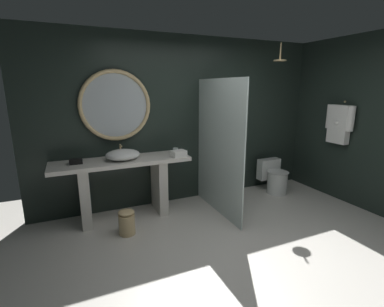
{
  "coord_description": "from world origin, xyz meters",
  "views": [
    {
      "loc": [
        -1.71,
        -2.22,
        1.84
      ],
      "look_at": [
        -0.37,
        0.82,
        1.03
      ],
      "focal_mm": 25.93,
      "sensor_mm": 36.0,
      "label": 1
    }
  ],
  "objects_px": {
    "tumbler_cup": "(176,151)",
    "waste_bin": "(127,222)",
    "tissue_box": "(76,162)",
    "rain_shower_head": "(280,59)",
    "vessel_sink": "(123,155)",
    "hanging_bathrobe": "(339,122)",
    "round_wall_mirror": "(116,106)",
    "toilet": "(274,177)",
    "folded_hand_towel": "(179,154)"
  },
  "relations": [
    {
      "from": "vessel_sink",
      "to": "toilet",
      "type": "bearing_deg",
      "value": -1.2
    },
    {
      "from": "tissue_box",
      "to": "hanging_bathrobe",
      "type": "height_order",
      "value": "hanging_bathrobe"
    },
    {
      "from": "round_wall_mirror",
      "to": "rain_shower_head",
      "type": "height_order",
      "value": "rain_shower_head"
    },
    {
      "from": "rain_shower_head",
      "to": "hanging_bathrobe",
      "type": "height_order",
      "value": "rain_shower_head"
    },
    {
      "from": "round_wall_mirror",
      "to": "waste_bin",
      "type": "distance_m",
      "value": 1.6
    },
    {
      "from": "vessel_sink",
      "to": "waste_bin",
      "type": "xyz_separation_m",
      "value": [
        -0.08,
        -0.48,
        -0.76
      ]
    },
    {
      "from": "round_wall_mirror",
      "to": "hanging_bathrobe",
      "type": "height_order",
      "value": "round_wall_mirror"
    },
    {
      "from": "round_wall_mirror",
      "to": "tissue_box",
      "type": "bearing_deg",
      "value": -157.82
    },
    {
      "from": "hanging_bathrobe",
      "to": "vessel_sink",
      "type": "bearing_deg",
      "value": 168.35
    },
    {
      "from": "tissue_box",
      "to": "hanging_bathrobe",
      "type": "xyz_separation_m",
      "value": [
        3.9,
        -0.72,
        0.39
      ]
    },
    {
      "from": "tumbler_cup",
      "to": "rain_shower_head",
      "type": "relative_size",
      "value": 0.37
    },
    {
      "from": "rain_shower_head",
      "to": "tissue_box",
      "type": "bearing_deg",
      "value": 176.66
    },
    {
      "from": "vessel_sink",
      "to": "toilet",
      "type": "xyz_separation_m",
      "value": [
        2.61,
        -0.05,
        -0.67
      ]
    },
    {
      "from": "rain_shower_head",
      "to": "waste_bin",
      "type": "height_order",
      "value": "rain_shower_head"
    },
    {
      "from": "tumbler_cup",
      "to": "round_wall_mirror",
      "type": "height_order",
      "value": "round_wall_mirror"
    },
    {
      "from": "hanging_bathrobe",
      "to": "waste_bin",
      "type": "height_order",
      "value": "hanging_bathrobe"
    },
    {
      "from": "rain_shower_head",
      "to": "round_wall_mirror",
      "type": "bearing_deg",
      "value": 170.46
    },
    {
      "from": "tumbler_cup",
      "to": "waste_bin",
      "type": "height_order",
      "value": "tumbler_cup"
    },
    {
      "from": "vessel_sink",
      "to": "round_wall_mirror",
      "type": "distance_m",
      "value": 0.7
    },
    {
      "from": "vessel_sink",
      "to": "round_wall_mirror",
      "type": "relative_size",
      "value": 0.47
    },
    {
      "from": "tissue_box",
      "to": "toilet",
      "type": "xyz_separation_m",
      "value": [
        3.21,
        -0.09,
        -0.63
      ]
    },
    {
      "from": "vessel_sink",
      "to": "folded_hand_towel",
      "type": "bearing_deg",
      "value": -10.59
    },
    {
      "from": "round_wall_mirror",
      "to": "folded_hand_towel",
      "type": "bearing_deg",
      "value": -28.55
    },
    {
      "from": "vessel_sink",
      "to": "hanging_bathrobe",
      "type": "bearing_deg",
      "value": -11.65
    },
    {
      "from": "tumbler_cup",
      "to": "tissue_box",
      "type": "distance_m",
      "value": 1.36
    },
    {
      "from": "rain_shower_head",
      "to": "waste_bin",
      "type": "relative_size",
      "value": 0.84
    },
    {
      "from": "folded_hand_towel",
      "to": "waste_bin",
      "type": "bearing_deg",
      "value": -158.29
    },
    {
      "from": "tissue_box",
      "to": "folded_hand_towel",
      "type": "bearing_deg",
      "value": -7.62
    },
    {
      "from": "toilet",
      "to": "folded_hand_towel",
      "type": "xyz_separation_m",
      "value": [
        -1.85,
        -0.09,
        0.64
      ]
    },
    {
      "from": "round_wall_mirror",
      "to": "rain_shower_head",
      "type": "relative_size",
      "value": 3.59
    },
    {
      "from": "toilet",
      "to": "waste_bin",
      "type": "height_order",
      "value": "toilet"
    },
    {
      "from": "hanging_bathrobe",
      "to": "toilet",
      "type": "bearing_deg",
      "value": 137.54
    },
    {
      "from": "hanging_bathrobe",
      "to": "toilet",
      "type": "height_order",
      "value": "hanging_bathrobe"
    },
    {
      "from": "tissue_box",
      "to": "vessel_sink",
      "type": "bearing_deg",
      "value": -3.79
    },
    {
      "from": "tumbler_cup",
      "to": "toilet",
      "type": "height_order",
      "value": "tumbler_cup"
    },
    {
      "from": "round_wall_mirror",
      "to": "hanging_bathrobe",
      "type": "bearing_deg",
      "value": -16.16
    },
    {
      "from": "tissue_box",
      "to": "waste_bin",
      "type": "bearing_deg",
      "value": -44.98
    },
    {
      "from": "round_wall_mirror",
      "to": "waste_bin",
      "type": "height_order",
      "value": "round_wall_mirror"
    },
    {
      "from": "tissue_box",
      "to": "toilet",
      "type": "height_order",
      "value": "tissue_box"
    },
    {
      "from": "vessel_sink",
      "to": "toilet",
      "type": "distance_m",
      "value": 2.7
    },
    {
      "from": "vessel_sink",
      "to": "waste_bin",
      "type": "relative_size",
      "value": 1.41
    },
    {
      "from": "vessel_sink",
      "to": "hanging_bathrobe",
      "type": "xyz_separation_m",
      "value": [
        3.3,
        -0.68,
        0.35
      ]
    },
    {
      "from": "tissue_box",
      "to": "hanging_bathrobe",
      "type": "relative_size",
      "value": 0.24
    },
    {
      "from": "tissue_box",
      "to": "waste_bin",
      "type": "distance_m",
      "value": 1.03
    },
    {
      "from": "tumbler_cup",
      "to": "waste_bin",
      "type": "xyz_separation_m",
      "value": [
        -0.84,
        -0.46,
        -0.74
      ]
    },
    {
      "from": "folded_hand_towel",
      "to": "vessel_sink",
      "type": "bearing_deg",
      "value": 169.41
    },
    {
      "from": "round_wall_mirror",
      "to": "folded_hand_towel",
      "type": "xyz_separation_m",
      "value": [
        0.78,
        -0.42,
        -0.67
      ]
    },
    {
      "from": "rain_shower_head",
      "to": "toilet",
      "type": "relative_size",
      "value": 0.49
    },
    {
      "from": "tissue_box",
      "to": "rain_shower_head",
      "type": "height_order",
      "value": "rain_shower_head"
    },
    {
      "from": "rain_shower_head",
      "to": "toilet",
      "type": "bearing_deg",
      "value": 32.44
    }
  ]
}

